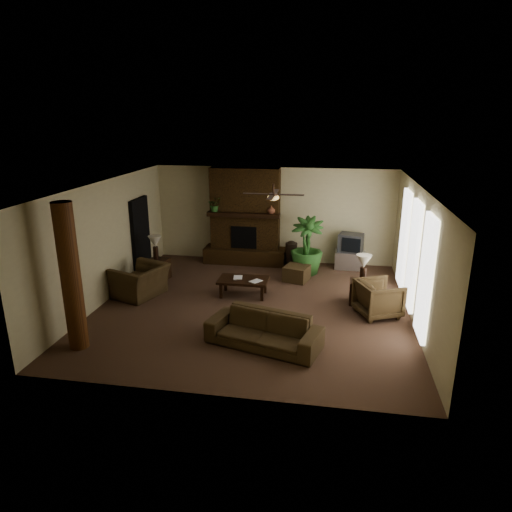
% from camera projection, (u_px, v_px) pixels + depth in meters
% --- Properties ---
extents(room_shell, '(7.00, 7.00, 7.00)m').
position_uv_depth(room_shell, '(253.00, 248.00, 9.98)').
color(room_shell, '#513828').
rests_on(room_shell, ground).
extents(fireplace, '(2.40, 0.70, 2.80)m').
position_uv_depth(fireplace, '(245.00, 224.00, 13.21)').
color(fireplace, '#432A12').
rests_on(fireplace, ground).
extents(windows, '(0.08, 3.65, 2.35)m').
position_uv_depth(windows, '(413.00, 256.00, 9.63)').
color(windows, white).
rests_on(windows, ground).
extents(log_column, '(0.36, 0.36, 2.80)m').
position_uv_depth(log_column, '(71.00, 278.00, 8.19)').
color(log_column, '#593116').
rests_on(log_column, ground).
extents(doorway, '(0.10, 1.00, 2.10)m').
position_uv_depth(doorway, '(141.00, 236.00, 12.32)').
color(doorway, black).
rests_on(doorway, ground).
extents(ceiling_fan, '(1.35, 1.35, 0.37)m').
position_uv_depth(ceiling_fan, '(273.00, 196.00, 9.86)').
color(ceiling_fan, black).
rests_on(ceiling_fan, ceiling).
extents(sofa, '(2.26, 1.21, 0.85)m').
position_uv_depth(sofa, '(264.00, 325.00, 8.53)').
color(sofa, '#43331C').
rests_on(sofa, ground).
extents(armchair_left, '(1.10, 1.35, 1.02)m').
position_uv_depth(armchair_left, '(140.00, 276.00, 10.87)').
color(armchair_left, '#43331C').
rests_on(armchair_left, ground).
extents(armchair_right, '(1.07, 1.10, 0.87)m').
position_uv_depth(armchair_right, '(379.00, 297.00, 9.82)').
color(armchair_right, '#43331C').
rests_on(armchair_right, ground).
extents(coffee_table, '(1.20, 0.70, 0.43)m').
position_uv_depth(coffee_table, '(243.00, 281.00, 10.92)').
color(coffee_table, black).
rests_on(coffee_table, ground).
extents(ottoman, '(0.75, 0.75, 0.40)m').
position_uv_depth(ottoman, '(297.00, 273.00, 11.98)').
color(ottoman, '#43331C').
rests_on(ottoman, ground).
extents(tv_stand, '(0.86, 0.52, 0.50)m').
position_uv_depth(tv_stand, '(350.00, 260.00, 12.92)').
color(tv_stand, '#BBBBBD').
rests_on(tv_stand, ground).
extents(tv, '(0.75, 0.66, 0.52)m').
position_uv_depth(tv, '(351.00, 243.00, 12.76)').
color(tv, '#38383A').
rests_on(tv, tv_stand).
extents(floor_vase, '(0.34, 0.34, 0.77)m').
position_uv_depth(floor_vase, '(291.00, 252.00, 13.03)').
color(floor_vase, black).
rests_on(floor_vase, ground).
extents(floor_plant, '(0.89, 1.59, 0.89)m').
position_uv_depth(floor_plant, '(306.00, 258.00, 12.45)').
color(floor_plant, '#2E5F26').
rests_on(floor_plant, ground).
extents(side_table_left, '(0.59, 0.59, 0.55)m').
position_uv_depth(side_table_left, '(158.00, 269.00, 12.07)').
color(side_table_left, black).
rests_on(side_table_left, ground).
extents(lamp_left, '(0.42, 0.42, 0.65)m').
position_uv_depth(lamp_left, '(155.00, 243.00, 11.84)').
color(lamp_left, black).
rests_on(lamp_left, side_table_left).
extents(side_table_right, '(0.52, 0.52, 0.55)m').
position_uv_depth(side_table_right, '(360.00, 292.00, 10.51)').
color(side_table_right, black).
rests_on(side_table_right, ground).
extents(lamp_right, '(0.45, 0.45, 0.65)m').
position_uv_depth(lamp_right, '(364.00, 263.00, 10.25)').
color(lamp_right, black).
rests_on(lamp_right, side_table_right).
extents(mantel_plant, '(0.49, 0.52, 0.33)m').
position_uv_depth(mantel_plant, '(215.00, 206.00, 12.94)').
color(mantel_plant, '#2E5F26').
rests_on(mantel_plant, fireplace).
extents(mantel_vase, '(0.28, 0.28, 0.22)m').
position_uv_depth(mantel_vase, '(271.00, 210.00, 12.69)').
color(mantel_vase, brown).
rests_on(mantel_vase, fireplace).
extents(book_a, '(0.22, 0.06, 0.29)m').
position_uv_depth(book_a, '(233.00, 273.00, 10.91)').
color(book_a, '#999999').
rests_on(book_a, coffee_table).
extents(book_b, '(0.19, 0.14, 0.29)m').
position_uv_depth(book_b, '(253.00, 275.00, 10.75)').
color(book_b, '#999999').
rests_on(book_b, coffee_table).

